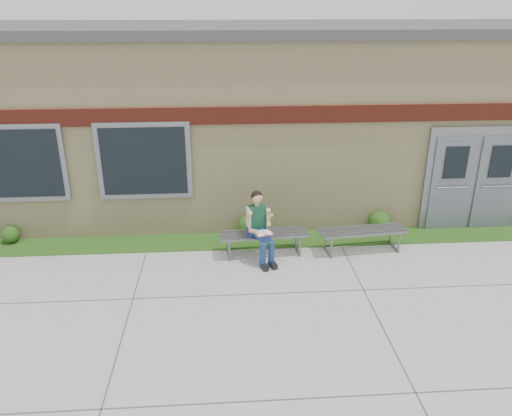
{
  "coord_description": "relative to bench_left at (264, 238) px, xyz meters",
  "views": [
    {
      "loc": [
        -1.42,
        -6.89,
        4.67
      ],
      "look_at": [
        -0.81,
        1.7,
        1.12
      ],
      "focal_mm": 35.0,
      "sensor_mm": 36.0,
      "label": 1
    }
  ],
  "objects": [
    {
      "name": "bench_left",
      "position": [
        0.0,
        0.0,
        0.0
      ],
      "size": [
        1.78,
        0.6,
        0.45
      ],
      "rotation": [
        0.0,
        0.0,
        0.07
      ],
      "color": "slate",
      "rests_on": "ground"
    },
    {
      "name": "ground",
      "position": [
        0.64,
        -2.0,
        -0.35
      ],
      "size": [
        80.0,
        80.0,
        0.0
      ],
      "primitive_type": "plane",
      "color": "#9E9E99",
      "rests_on": "ground"
    },
    {
      "name": "bench_right",
      "position": [
        2.0,
        0.0,
        0.0
      ],
      "size": [
        1.81,
        0.66,
        0.46
      ],
      "rotation": [
        0.0,
        0.0,
        0.1
      ],
      "color": "slate",
      "rests_on": "ground"
    },
    {
      "name": "school_building",
      "position": [
        0.64,
        3.99,
        1.75
      ],
      "size": [
        16.2,
        6.22,
        4.2
      ],
      "color": "beige",
      "rests_on": "ground"
    },
    {
      "name": "shrub_east",
      "position": [
        2.61,
        0.85,
        -0.1
      ],
      "size": [
        0.46,
        0.46,
        0.46
      ],
      "primitive_type": "sphere",
      "color": "#1E4D14",
      "rests_on": "grass_strip"
    },
    {
      "name": "shrub_west",
      "position": [
        -5.23,
        0.85,
        -0.15
      ],
      "size": [
        0.35,
        0.35,
        0.35
      ],
      "primitive_type": "sphere",
      "color": "#1E4D14",
      "rests_on": "grass_strip"
    },
    {
      "name": "grass_strip",
      "position": [
        0.64,
        0.6,
        -0.34
      ],
      "size": [
        16.0,
        0.8,
        0.02
      ],
      "primitive_type": "cube",
      "color": "#1E4D14",
      "rests_on": "ground"
    },
    {
      "name": "girl",
      "position": [
        -0.09,
        -0.2,
        0.36
      ],
      "size": [
        0.6,
        0.87,
        1.37
      ],
      "rotation": [
        0.0,
        0.0,
        0.31
      ],
      "color": "navy",
      "rests_on": "ground"
    },
    {
      "name": "shrub_mid",
      "position": [
        -0.27,
        0.85,
        -0.1
      ],
      "size": [
        0.45,
        0.45,
        0.45
      ],
      "primitive_type": "sphere",
      "color": "#1E4D14",
      "rests_on": "grass_strip"
    }
  ]
}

